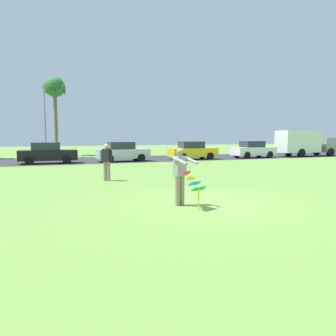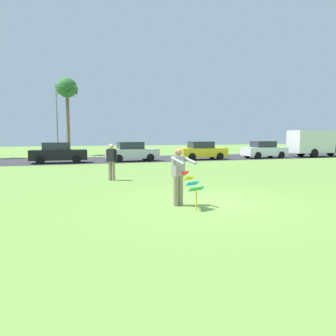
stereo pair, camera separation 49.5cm
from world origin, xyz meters
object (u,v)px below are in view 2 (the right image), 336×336
(parked_car_white, at_px, (264,150))
(person_walker_near, at_px, (112,161))
(person_kite_flyer, at_px, (179,174))
(kite_held, at_px, (192,185))
(parked_car_black, at_px, (58,153))
(parked_truck_grey_van, at_px, (318,143))
(palm_tree_right_near, at_px, (67,91))
(parked_car_silver, at_px, (132,152))
(parked_car_yellow, at_px, (202,151))
(streetlight_pole, at_px, (57,116))

(parked_car_white, distance_m, person_walker_near, 19.36)
(person_kite_flyer, height_order, kite_held, person_kite_flyer)
(parked_car_white, height_order, person_walker_near, person_walker_near)
(parked_car_white, bearing_deg, person_walker_near, -145.26)
(kite_held, xyz_separation_m, parked_car_white, (14.60, 17.87, 0.05))
(parked_car_black, distance_m, parked_truck_grey_van, 24.60)
(kite_held, bearing_deg, parked_truck_grey_van, 40.69)
(parked_car_black, height_order, parked_truck_grey_van, parked_truck_grey_van)
(person_kite_flyer, relative_size, parked_truck_grey_van, 0.26)
(parked_truck_grey_van, xyz_separation_m, palm_tree_right_near, (-23.60, 10.49, 5.44))
(parked_car_silver, relative_size, parked_car_yellow, 1.01)
(parked_car_yellow, height_order, parked_car_white, same)
(parked_car_silver, xyz_separation_m, streetlight_pole, (-5.84, 7.28, 3.22))
(kite_held, distance_m, parked_car_white, 23.07)
(person_walker_near, bearing_deg, parked_car_black, 102.75)
(palm_tree_right_near, relative_size, streetlight_pole, 1.18)
(streetlight_pole, bearing_deg, person_kite_flyer, -81.45)
(parked_car_yellow, height_order, streetlight_pole, streetlight_pole)
(parked_car_black, bearing_deg, palm_tree_right_near, 84.59)
(parked_car_white, bearing_deg, parked_car_silver, -180.00)
(streetlight_pole, xyz_separation_m, person_walker_near, (2.59, -18.31, -3.06))
(streetlight_pole, bearing_deg, parked_truck_grey_van, -16.42)
(person_kite_flyer, relative_size, person_walker_near, 1.00)
(kite_held, bearing_deg, streetlight_pole, 98.81)
(palm_tree_right_near, xyz_separation_m, person_walker_near, (1.51, -21.52, -5.92))
(person_kite_flyer, xyz_separation_m, parked_car_black, (-3.60, 17.29, -0.18))
(parked_car_yellow, relative_size, streetlight_pole, 0.60)
(parked_truck_grey_van, height_order, person_walker_near, parked_truck_grey_van)
(parked_car_silver, relative_size, parked_car_white, 1.00)
(person_walker_near, bearing_deg, parked_truck_grey_van, 26.54)
(person_kite_flyer, distance_m, parked_truck_grey_van, 27.20)
(palm_tree_right_near, bearing_deg, parked_car_black, -95.41)
(kite_held, height_order, parked_car_black, parked_car_black)
(person_kite_flyer, relative_size, parked_car_silver, 0.41)
(parked_car_yellow, bearing_deg, person_walker_near, -130.87)
(kite_held, distance_m, person_walker_near, 6.96)
(parked_car_white, bearing_deg, palm_tree_right_near, 148.95)
(palm_tree_right_near, bearing_deg, parked_truck_grey_van, -23.96)
(person_kite_flyer, xyz_separation_m, person_walker_near, (-1.10, 6.25, -0.02))
(palm_tree_right_near, distance_m, person_walker_near, 22.37)
(palm_tree_right_near, bearing_deg, parked_car_white, -31.05)
(person_walker_near, bearing_deg, parked_car_yellow, 49.13)
(parked_car_black, xyz_separation_m, palm_tree_right_near, (0.99, 10.48, 6.08))
(parked_car_yellow, relative_size, parked_car_white, 0.99)
(person_kite_flyer, bearing_deg, person_walker_near, 100.00)
(person_kite_flyer, distance_m, person_walker_near, 6.35)
(person_kite_flyer, relative_size, palm_tree_right_near, 0.21)
(parked_truck_grey_van, xyz_separation_m, person_walker_near, (-22.09, -11.04, -0.48))
(parked_car_silver, relative_size, streetlight_pole, 0.61)
(kite_held, bearing_deg, parked_car_yellow, 65.24)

